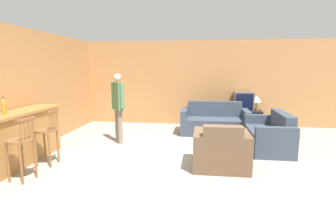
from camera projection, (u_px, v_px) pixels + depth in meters
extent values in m
plane|color=gray|center=(169.00, 166.00, 4.79)|extent=(24.00, 24.00, 0.00)
cube|color=#B27A47|center=(184.00, 83.00, 8.20)|extent=(9.40, 0.08, 2.60)
cube|color=#B27A47|center=(48.00, 88.00, 6.30)|extent=(0.08, 8.71, 2.60)
cube|color=#A87038|center=(7.00, 144.00, 4.55)|extent=(0.47, 2.61, 0.94)
cube|color=#A87038|center=(4.00, 116.00, 4.47)|extent=(0.55, 2.67, 0.05)
cylinder|color=brown|center=(20.00, 141.00, 4.11)|extent=(0.45, 0.45, 0.04)
cylinder|color=brown|center=(22.00, 157.00, 4.33)|extent=(0.04, 0.04, 0.63)
cylinder|color=brown|center=(8.00, 163.00, 4.08)|extent=(0.04, 0.04, 0.63)
cylinder|color=brown|center=(35.00, 159.00, 4.25)|extent=(0.04, 0.04, 0.63)
cylinder|color=brown|center=(21.00, 165.00, 3.99)|extent=(0.04, 0.04, 0.63)
cylinder|color=brown|center=(33.00, 129.00, 4.13)|extent=(0.02, 0.02, 0.32)
cylinder|color=brown|center=(29.00, 130.00, 4.06)|extent=(0.02, 0.02, 0.32)
cylinder|color=brown|center=(25.00, 131.00, 3.99)|extent=(0.02, 0.02, 0.32)
cylinder|color=brown|center=(21.00, 132.00, 3.92)|extent=(0.02, 0.02, 0.32)
cube|color=brown|center=(26.00, 119.00, 4.00)|extent=(0.10, 0.33, 0.04)
cylinder|color=brown|center=(46.00, 130.00, 4.78)|extent=(0.39, 0.39, 0.04)
cylinder|color=brown|center=(45.00, 146.00, 4.99)|extent=(0.04, 0.04, 0.63)
cylinder|color=brown|center=(36.00, 150.00, 4.72)|extent=(0.04, 0.04, 0.63)
cylinder|color=brown|center=(58.00, 146.00, 4.95)|extent=(0.04, 0.04, 0.63)
cylinder|color=brown|center=(50.00, 151.00, 4.69)|extent=(0.04, 0.04, 0.63)
cylinder|color=brown|center=(57.00, 120.00, 4.84)|extent=(0.02, 0.02, 0.32)
cylinder|color=brown|center=(55.00, 121.00, 4.77)|extent=(0.02, 0.02, 0.32)
cylinder|color=brown|center=(52.00, 121.00, 4.69)|extent=(0.02, 0.02, 0.32)
cylinder|color=brown|center=(50.00, 122.00, 4.62)|extent=(0.02, 0.02, 0.32)
cube|color=brown|center=(53.00, 112.00, 4.70)|extent=(0.04, 0.33, 0.04)
cube|color=#384251|center=(214.00, 126.00, 7.11)|extent=(1.48, 0.87, 0.44)
cube|color=#384251|center=(214.00, 109.00, 7.36)|extent=(1.48, 0.22, 0.42)
cube|color=#384251|center=(184.00, 121.00, 7.20)|extent=(0.16, 0.87, 0.67)
cube|color=#384251|center=(246.00, 123.00, 6.99)|extent=(0.16, 0.87, 0.67)
cube|color=brown|center=(221.00, 156.00, 4.71)|extent=(0.65, 0.83, 0.44)
cube|color=brown|center=(223.00, 138.00, 4.34)|extent=(0.65, 0.22, 0.40)
cube|color=brown|center=(244.00, 151.00, 4.64)|extent=(0.16, 0.83, 0.66)
cube|color=brown|center=(198.00, 149.00, 4.74)|extent=(0.16, 0.83, 0.66)
cube|color=#384251|center=(267.00, 139.00, 5.78)|extent=(0.80, 1.18, 0.44)
cube|color=#384251|center=(282.00, 122.00, 5.67)|extent=(0.22, 1.18, 0.39)
cube|color=#384251|center=(261.00, 128.00, 6.42)|extent=(0.80, 0.16, 0.65)
cube|color=#384251|center=(276.00, 143.00, 5.11)|extent=(0.80, 0.16, 0.65)
cube|color=brown|center=(218.00, 131.00, 5.87)|extent=(0.62, 0.87, 0.04)
cube|color=brown|center=(205.00, 144.00, 5.55)|extent=(0.06, 0.06, 0.36)
cube|color=brown|center=(231.00, 145.00, 5.48)|extent=(0.06, 0.06, 0.36)
cube|color=brown|center=(205.00, 135.00, 6.32)|extent=(0.06, 0.06, 0.36)
cube|color=brown|center=(228.00, 136.00, 6.25)|extent=(0.06, 0.06, 0.36)
cube|color=black|center=(242.00, 119.00, 7.82)|extent=(1.08, 0.48, 0.54)
cube|color=#4C4C4C|center=(243.00, 101.00, 7.73)|extent=(0.55, 0.49, 0.54)
cube|color=black|center=(244.00, 102.00, 7.49)|extent=(0.48, 0.01, 0.47)
cylinder|color=#B27A23|center=(4.00, 109.00, 4.45)|extent=(0.08, 0.08, 0.20)
cone|color=#B27A23|center=(3.00, 100.00, 4.43)|extent=(0.07, 0.07, 0.09)
cylinder|color=black|center=(3.00, 97.00, 4.42)|extent=(0.03, 0.03, 0.02)
cube|color=maroon|center=(219.00, 131.00, 5.79)|extent=(0.22, 0.17, 0.02)
cylinder|color=brown|center=(256.00, 110.00, 7.73)|extent=(0.16, 0.16, 0.02)
cylinder|color=brown|center=(256.00, 106.00, 7.71)|extent=(0.03, 0.03, 0.22)
cone|color=silver|center=(257.00, 99.00, 7.67)|extent=(0.28, 0.28, 0.20)
cylinder|color=#756B5B|center=(118.00, 126.00, 6.29)|extent=(0.12, 0.12, 0.81)
cylinder|color=#756B5B|center=(120.00, 127.00, 6.19)|extent=(0.12, 0.12, 0.81)
cube|color=#4C754C|center=(118.00, 96.00, 6.12)|extent=(0.37, 0.38, 0.64)
cylinder|color=#4C754C|center=(114.00, 94.00, 6.28)|extent=(0.08, 0.08, 0.59)
cylinder|color=#4C754C|center=(122.00, 96.00, 5.95)|extent=(0.08, 0.08, 0.59)
sphere|color=tan|center=(117.00, 78.00, 6.05)|extent=(0.18, 0.18, 0.18)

